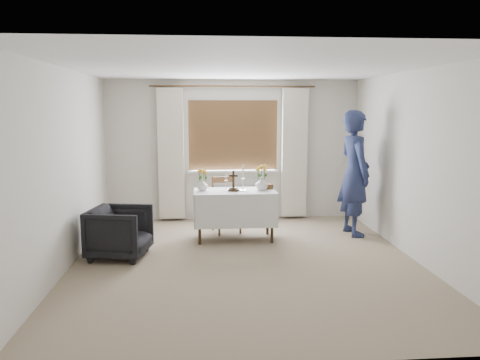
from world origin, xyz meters
The scene contains 12 objects.
ground centered at (0.00, 0.00, 0.00)m, with size 5.00×5.00×0.00m, color gray.
altar_table centered at (-0.06, 1.10, 0.38)m, with size 1.24×0.64×0.76m, color white.
wooden_chair centered at (-0.17, 1.55, 0.45)m, with size 0.41×0.41×0.90m, color #55351D, non-canonical shape.
armchair centered at (-1.68, 0.36, 0.35)m, with size 0.74×0.76×0.69m, color black.
person centered at (1.84, 1.25, 0.99)m, with size 0.72×0.47×1.97m, color navy.
radiator centered at (0.00, 2.42, 0.30)m, with size 1.10×0.10×0.60m, color white.
wooden_cross centered at (-0.09, 1.06, 0.92)m, with size 0.15×0.10×0.31m, color black, non-canonical shape.
candlestick_left centered at (-0.20, 1.13, 0.92)m, with size 0.09×0.09×0.32m, color silver, non-canonical shape.
candlestick_right centered at (0.06, 1.07, 0.96)m, with size 0.11×0.11×0.39m, color silver, non-canonical shape.
flower_vase_left centered at (-0.56, 1.13, 0.85)m, with size 0.17×0.17×0.17m, color silver.
flower_vase_right centered at (0.34, 1.11, 0.86)m, with size 0.19×0.19×0.20m, color silver.
wicker_basket centered at (0.45, 1.26, 0.80)m, with size 0.20×0.20×0.07m, color brown.
Camera 1 is at (-0.55, -5.88, 2.00)m, focal length 35.00 mm.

